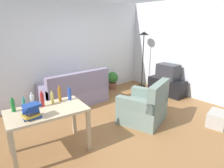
% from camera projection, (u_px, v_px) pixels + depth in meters
% --- Properties ---
extents(ground_plane, '(5.20, 4.40, 0.02)m').
position_uv_depth(ground_plane, '(123.00, 124.00, 4.13)').
color(ground_plane, olive).
extents(wall_rear, '(5.20, 0.10, 2.70)m').
position_uv_depth(wall_rear, '(70.00, 50.00, 5.33)').
color(wall_rear, silver).
rests_on(wall_rear, ground_plane).
extents(wall_right, '(0.10, 4.40, 2.70)m').
position_uv_depth(wall_right, '(193.00, 50.00, 5.33)').
color(wall_right, silver).
rests_on(wall_right, ground_plane).
extents(couch, '(1.69, 0.84, 0.92)m').
position_uv_depth(couch, '(75.00, 93.00, 5.04)').
color(couch, gray).
rests_on(couch, ground_plane).
extents(tv_stand, '(0.44, 1.10, 0.48)m').
position_uv_depth(tv_stand, '(167.00, 86.00, 5.81)').
color(tv_stand, black).
rests_on(tv_stand, ground_plane).
extents(tv, '(0.41, 0.60, 0.44)m').
position_uv_depth(tv, '(168.00, 72.00, 5.67)').
color(tv, '#2D2D33').
rests_on(tv, tv_stand).
extents(torchiere_lamp, '(0.32, 0.32, 1.81)m').
position_uv_depth(torchiere_lamp, '(144.00, 44.00, 6.17)').
color(torchiere_lamp, black).
rests_on(torchiere_lamp, ground_plane).
extents(desk, '(1.27, 0.84, 0.76)m').
position_uv_depth(desk, '(47.00, 116.00, 3.05)').
color(desk, '#C6B28E').
rests_on(desk, ground_plane).
extents(potted_plant, '(0.36, 0.36, 0.57)m').
position_uv_depth(potted_plant, '(113.00, 79.00, 6.22)').
color(potted_plant, brown).
rests_on(potted_plant, ground_plane).
extents(armchair, '(1.12, 1.08, 0.92)m').
position_uv_depth(armchair, '(145.00, 107.00, 4.16)').
color(armchair, slate).
rests_on(armchair, ground_plane).
extents(storage_box, '(0.53, 0.42, 0.30)m').
position_uv_depth(storage_box, '(217.00, 119.00, 4.02)').
color(storage_box, '#A8A399').
rests_on(storage_box, ground_plane).
extents(bottle_green, '(0.06, 0.06, 0.23)m').
position_uv_depth(bottle_green, '(13.00, 105.00, 2.92)').
color(bottle_green, '#1E722D').
rests_on(bottle_green, desk).
extents(bottle_tall, '(0.05, 0.05, 0.23)m').
position_uv_depth(bottle_tall, '(24.00, 104.00, 2.97)').
color(bottle_tall, teal).
rests_on(bottle_tall, desk).
extents(bottle_clear, '(0.06, 0.06, 0.26)m').
position_uv_depth(bottle_clear, '(32.00, 101.00, 3.03)').
color(bottle_clear, silver).
rests_on(bottle_clear, desk).
extents(bottle_red, '(0.06, 0.06, 0.27)m').
position_uv_depth(bottle_red, '(42.00, 100.00, 3.10)').
color(bottle_red, '#AD2323').
rests_on(bottle_red, desk).
extents(bottle_squat, '(0.05, 0.05, 0.22)m').
position_uv_depth(bottle_squat, '(52.00, 98.00, 3.22)').
color(bottle_squat, '#BCB24C').
rests_on(bottle_squat, desk).
extents(bottle_amber, '(0.05, 0.05, 0.28)m').
position_uv_depth(bottle_amber, '(60.00, 94.00, 3.32)').
color(bottle_amber, '#9E6019').
rests_on(bottle_amber, desk).
extents(bottle_blue, '(0.06, 0.06, 0.24)m').
position_uv_depth(bottle_blue, '(69.00, 94.00, 3.37)').
color(bottle_blue, '#2347A3').
rests_on(bottle_blue, desk).
extents(book_stack, '(0.27, 0.20, 0.21)m').
position_uv_depth(book_stack, '(31.00, 112.00, 2.71)').
color(book_stack, navy).
rests_on(book_stack, desk).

